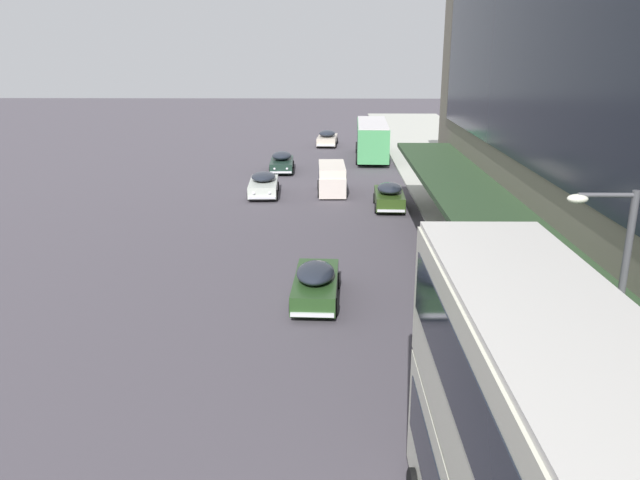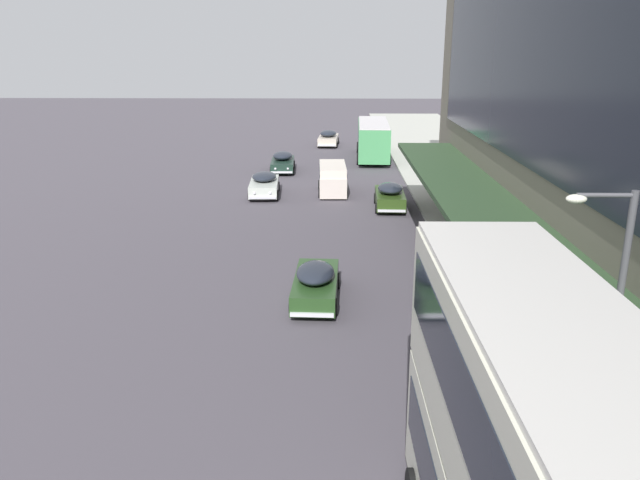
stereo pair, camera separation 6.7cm
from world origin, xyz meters
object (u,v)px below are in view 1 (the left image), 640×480
object	(u,v)px
street_lamp	(610,308)
vw_van	(332,177)
sedan_far_back	(264,184)
transit_bus_kerbside_front	(372,138)
sedan_second_near	(316,283)
sedan_trailing_near	(282,162)
sedan_lead_mid	(327,138)
sedan_second_mid	(389,196)

from	to	relation	value
street_lamp	vw_van	bearing A→B (deg)	102.17
sedan_far_back	street_lamp	bearing A→B (deg)	-68.94
vw_van	transit_bus_kerbside_front	bearing A→B (deg)	75.47
sedan_far_back	vw_van	world-z (taller)	vw_van
sedan_far_back	sedan_second_near	size ratio (longest dim) A/B	1.01
transit_bus_kerbside_front	sedan_second_near	xyz separation A→B (m)	(-4.14, -32.39, -1.10)
sedan_trailing_near	street_lamp	distance (m)	37.54
transit_bus_kerbside_front	sedan_lead_mid	bearing A→B (deg)	117.72
sedan_trailing_near	vw_van	distance (m)	8.59
sedan_lead_mid	sedan_trailing_near	world-z (taller)	sedan_lead_mid
sedan_far_back	vw_van	distance (m)	4.60
sedan_second_mid	sedan_second_near	world-z (taller)	sedan_second_mid
sedan_second_mid	vw_van	size ratio (longest dim) A/B	0.93
sedan_second_near	vw_van	distance (m)	18.78
transit_bus_kerbside_front	street_lamp	world-z (taller)	street_lamp
sedan_second_mid	sedan_lead_mid	size ratio (longest dim) A/B	0.90
sedan_lead_mid	street_lamp	size ratio (longest dim) A/B	0.74
sedan_lead_mid	street_lamp	world-z (taller)	street_lamp
sedan_far_back	sedan_trailing_near	xyz separation A→B (m)	(0.57, 8.39, 0.01)
sedan_second_near	street_lamp	world-z (taller)	street_lamp
sedan_far_back	sedan_second_near	bearing A→B (deg)	-77.75
sedan_trailing_near	street_lamp	xyz separation A→B (m)	(10.07, -36.02, 3.16)
transit_bus_kerbside_front	street_lamp	xyz separation A→B (m)	(2.59, -42.02, 2.06)
sedan_second_mid	sedan_second_near	bearing A→B (deg)	-105.71
sedan_second_mid	sedan_lead_mid	distance (m)	25.68
sedan_trailing_near	vw_van	xyz separation A→B (m)	(3.95, -7.62, 0.34)
transit_bus_kerbside_front	vw_van	world-z (taller)	transit_bus_kerbside_front
sedan_second_mid	street_lamp	bearing A→B (deg)	-83.81
street_lamp	sedan_far_back	bearing A→B (deg)	111.06
transit_bus_kerbside_front	sedan_far_back	xyz separation A→B (m)	(-8.05, -14.39, -1.10)
sedan_far_back	sedan_lead_mid	size ratio (longest dim) A/B	0.98
sedan_far_back	street_lamp	distance (m)	29.78
transit_bus_kerbside_front	sedan_lead_mid	xyz separation A→B (m)	(-3.98, 7.57, -1.09)
sedan_second_mid	street_lamp	xyz separation A→B (m)	(2.63, -24.22, 3.13)
street_lamp	transit_bus_kerbside_front	bearing A→B (deg)	93.53
transit_bus_kerbside_front	sedan_second_near	distance (m)	32.67
transit_bus_kerbside_front	sedan_trailing_near	size ratio (longest dim) A/B	2.12
sedan_lead_mid	sedan_trailing_near	bearing A→B (deg)	-104.45
sedan_trailing_near	transit_bus_kerbside_front	bearing A→B (deg)	38.74
street_lamp	sedan_lead_mid	bearing A→B (deg)	97.55
sedan_trailing_near	sedan_second_near	bearing A→B (deg)	-82.78
sedan_trailing_near	vw_van	world-z (taller)	vw_van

